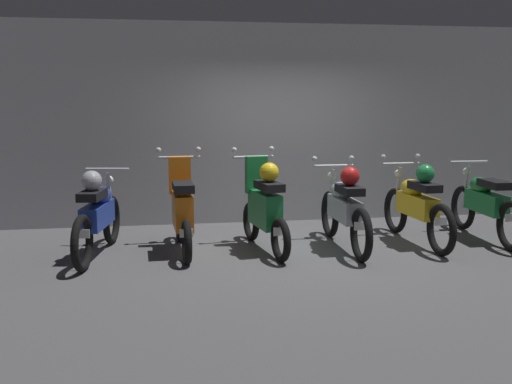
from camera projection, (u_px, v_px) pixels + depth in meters
name	position (u px, v px, depth m)	size (l,w,h in m)	color
ground_plane	(307.00, 252.00, 7.59)	(80.00, 80.00, 0.00)	#4C4C4F
back_wall	(276.00, 124.00, 9.39)	(16.00, 0.30, 3.05)	#ADADB2
motorbike_slot_0	(98.00, 214.00, 7.30)	(0.59, 1.94, 1.08)	black
motorbike_slot_1	(182.00, 210.00, 7.54)	(0.59, 1.68, 1.29)	black
motorbike_slot_2	(264.00, 206.00, 7.59)	(0.58, 1.67, 1.29)	black
motorbike_slot_3	(344.00, 208.00, 7.70)	(0.59, 1.95, 1.15)	black
motorbike_slot_4	(417.00, 204.00, 7.96)	(0.59, 1.95, 1.15)	black
motorbike_slot_5	(485.00, 204.00, 8.21)	(0.56, 1.95, 1.03)	black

